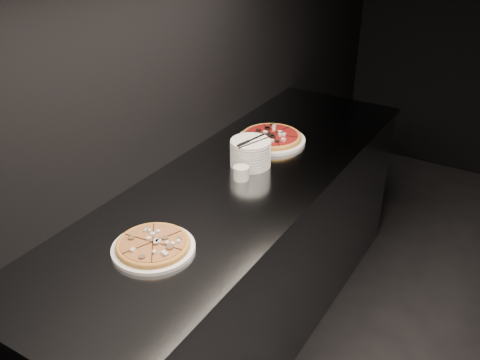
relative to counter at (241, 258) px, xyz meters
The scene contains 7 objects.
wall_left 1.01m from the counter, behind, with size 0.02×5.00×2.80m, color black.
counter is the anchor object (origin of this frame).
pizza_mushroom 0.80m from the counter, 88.83° to the right, with size 0.31×0.31×0.04m.
pizza_tomato 0.64m from the counter, 99.45° to the left, with size 0.39×0.39×0.04m.
plate_stack 0.54m from the counter, 101.78° to the left, with size 0.19×0.19×0.13m.
cutlery 0.60m from the counter, 99.61° to the left, with size 0.10×0.19×0.01m.
ramekin 0.49m from the counter, 54.19° to the right, with size 0.07×0.07×0.06m.
Camera 1 is at (-1.02, -1.82, 2.09)m, focal length 40.00 mm.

